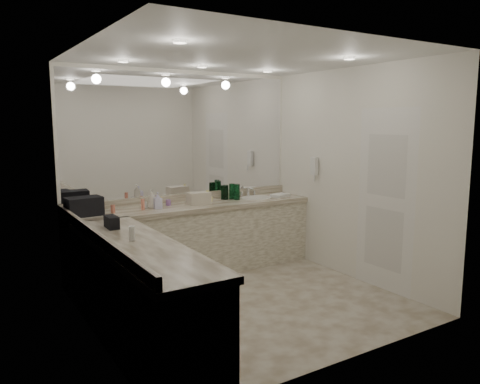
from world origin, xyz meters
TOP-DOWN VIEW (x-y plane):
  - floor at (0.00, 0.00)m, footprint 3.20×3.20m
  - ceiling at (0.00, 0.00)m, footprint 3.20×3.20m
  - wall_back at (0.00, 1.50)m, footprint 3.20×0.02m
  - wall_left at (-1.60, 0.00)m, footprint 0.02×3.00m
  - wall_right at (1.60, 0.00)m, footprint 0.02×3.00m
  - vanity_back_base at (0.00, 1.20)m, footprint 3.20×0.60m
  - vanity_back_top at (0.00, 1.19)m, footprint 3.20×0.64m
  - vanity_left_base at (-1.30, -0.30)m, footprint 0.60×2.40m
  - vanity_left_top at (-1.29, -0.30)m, footprint 0.64×2.42m
  - backsplash_back at (0.00, 1.48)m, footprint 3.20×0.04m
  - backsplash_left at (-1.58, 0.00)m, footprint 0.04×3.00m
  - mirror_back at (0.00, 1.49)m, footprint 3.12×0.01m
  - mirror_left at (-1.59, 0.00)m, footprint 0.01×2.92m
  - sink at (0.95, 1.20)m, footprint 0.44×0.44m
  - faucet at (0.95, 1.41)m, footprint 0.24×0.16m
  - wall_phone at (1.56, 0.70)m, footprint 0.06×0.10m
  - door at (1.59, -0.50)m, footprint 0.02×0.82m
  - black_toiletry_bag at (-1.38, 1.20)m, footprint 0.40×0.27m
  - black_bag_spill at (-1.30, 0.42)m, footprint 0.11×0.22m
  - cream_cosmetic_case at (0.04, 1.16)m, footprint 0.28×0.18m
  - hand_towel at (1.29, 1.10)m, footprint 0.29×0.22m
  - lotion_left at (-1.30, -0.18)m, footprint 0.05×0.05m
  - soap_bottle_a at (-0.56, 1.23)m, footprint 0.10×0.10m
  - soap_bottle_b at (-0.51, 1.16)m, footprint 0.10×0.10m
  - soap_bottle_c at (0.16, 1.15)m, footprint 0.17×0.17m
  - green_bottle_0 at (0.52, 1.30)m, footprint 0.06×0.06m
  - green_bottle_1 at (0.50, 1.32)m, footprint 0.07×0.07m
  - green_bottle_2 at (0.54, 1.34)m, footprint 0.07×0.07m
  - green_bottle_3 at (0.65, 1.21)m, footprint 0.07×0.07m
  - green_bottle_4 at (0.62, 1.30)m, footprint 0.07×0.07m
  - amenity_bottle_0 at (0.01, 1.17)m, footprint 0.05×0.05m
  - amenity_bottle_1 at (-0.40, 1.34)m, footprint 0.05×0.05m
  - amenity_bottle_2 at (-0.40, 1.34)m, footprint 0.04×0.04m
  - amenity_bottle_3 at (-0.63, 1.26)m, footprint 0.04×0.04m
  - amenity_bottle_4 at (-1.06, 1.18)m, footprint 0.05×0.05m
  - amenity_bottle_5 at (-0.52, 1.26)m, footprint 0.05×0.05m
  - amenity_bottle_6 at (-1.23, 1.28)m, footprint 0.06×0.06m
  - amenity_bottle_7 at (-0.32, 1.30)m, footprint 0.06×0.06m
  - amenity_bottle_8 at (-0.69, 1.19)m, footprint 0.04×0.04m

SIDE VIEW (x-z plane):
  - floor at x=0.00m, z-range 0.00..0.00m
  - vanity_back_base at x=0.00m, z-range 0.00..0.84m
  - vanity_left_base at x=-1.30m, z-range 0.00..0.84m
  - vanity_back_top at x=0.00m, z-range 0.84..0.90m
  - vanity_left_top at x=-1.29m, z-range 0.84..0.90m
  - sink at x=0.95m, z-range 0.88..0.91m
  - hand_towel at x=1.29m, z-range 0.90..0.94m
  - amenity_bottle_2 at x=-0.40m, z-range 0.90..0.97m
  - amenity_bottle_7 at x=-0.32m, z-range 0.90..0.97m
  - amenity_bottle_5 at x=-0.52m, z-range 0.90..0.98m
  - amenity_bottle_3 at x=-0.63m, z-range 0.90..0.98m
  - amenity_bottle_4 at x=-1.06m, z-range 0.90..0.99m
  - backsplash_back at x=0.00m, z-range 0.90..1.00m
  - backsplash_left at x=-1.58m, z-range 0.90..1.00m
  - amenity_bottle_1 at x=-0.40m, z-range 0.90..1.01m
  - amenity_bottle_6 at x=-1.23m, z-range 0.90..1.02m
  - black_bag_spill at x=-1.30m, z-range 0.90..1.02m
  - amenity_bottle_0 at x=0.01m, z-range 0.90..1.02m
  - lotion_left at x=-1.30m, z-range 0.90..1.03m
  - amenity_bottle_8 at x=-0.69m, z-range 0.90..1.03m
  - faucet at x=0.95m, z-range 0.90..1.04m
  - cream_cosmetic_case at x=0.04m, z-range 0.90..1.06m
  - soap_bottle_c at x=0.16m, z-range 0.90..1.08m
  - green_bottle_2 at x=0.54m, z-range 0.90..1.09m
  - green_bottle_1 at x=0.50m, z-range 0.90..1.09m
  - green_bottle_0 at x=0.52m, z-range 0.90..1.10m
  - soap_bottle_b at x=-0.51m, z-range 0.90..1.10m
  - green_bottle_4 at x=0.62m, z-range 0.90..1.11m
  - green_bottle_3 at x=0.65m, z-range 0.90..1.11m
  - black_toiletry_bag at x=-1.38m, z-range 0.90..1.12m
  - soap_bottle_a at x=-0.56m, z-range 0.90..1.13m
  - door at x=1.59m, z-range 0.00..2.10m
  - wall_back at x=0.00m, z-range 0.00..2.60m
  - wall_left at x=-1.60m, z-range 0.00..2.60m
  - wall_right at x=1.60m, z-range 0.00..2.60m
  - wall_phone at x=1.56m, z-range 1.23..1.47m
  - mirror_back at x=0.00m, z-range 1.00..2.55m
  - mirror_left at x=-1.59m, z-range 1.00..2.55m
  - ceiling at x=0.00m, z-range 2.60..2.60m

